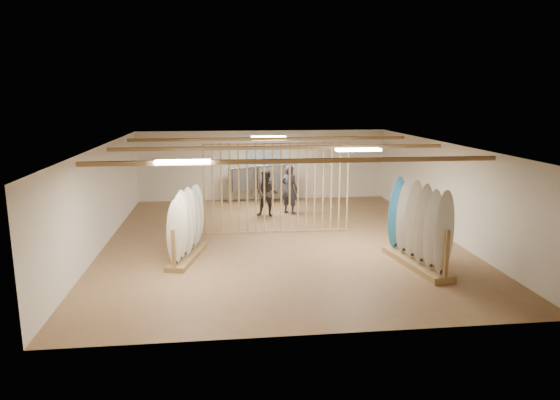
{
  "coord_description": "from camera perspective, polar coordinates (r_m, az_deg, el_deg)",
  "views": [
    {
      "loc": [
        -1.64,
        -14.05,
        4.15
      ],
      "look_at": [
        0.0,
        0.0,
        1.2
      ],
      "focal_mm": 32.0,
      "sensor_mm": 36.0,
      "label": 1
    }
  ],
  "objects": [
    {
      "name": "wall_front",
      "position": [
        8.66,
        4.64,
        -6.77
      ],
      "size": [
        12.0,
        0.0,
        12.0
      ],
      "primitive_type": "plane",
      "rotation": [
        -1.57,
        0.0,
        0.0
      ],
      "color": "silver",
      "rests_on": "ground"
    },
    {
      "name": "ceiling",
      "position": [
        14.21,
        0.0,
        6.33
      ],
      "size": [
        12.0,
        12.0,
        0.0
      ],
      "primitive_type": "plane",
      "rotation": [
        3.14,
        0.0,
        0.0
      ],
      "color": "gray",
      "rests_on": "ground"
    },
    {
      "name": "rack_right",
      "position": [
        12.77,
        15.44,
        -4.29
      ],
      "size": [
        0.95,
        2.62,
        2.07
      ],
      "rotation": [
        0.0,
        0.0,
        0.15
      ],
      "color": "#9B7546",
      "rests_on": "floor"
    },
    {
      "name": "ceiling_slats",
      "position": [
        14.22,
        0.0,
        6.01
      ],
      "size": [
        9.5,
        6.12,
        0.1
      ],
      "primitive_type": "cube",
      "color": "#9B7546",
      "rests_on": "ground"
    },
    {
      "name": "wall_right",
      "position": [
        15.78,
        18.35,
        1.14
      ],
      "size": [
        0.0,
        12.0,
        12.0
      ],
      "primitive_type": "plane",
      "rotation": [
        1.57,
        0.0,
        -1.57
      ],
      "color": "silver",
      "rests_on": "ground"
    },
    {
      "name": "poster",
      "position": [
        20.26,
        -1.97,
        4.54
      ],
      "size": [
        1.4,
        0.03,
        0.9
      ],
      "primitive_type": "cube",
      "color": "#3676C0",
      "rests_on": "ground"
    },
    {
      "name": "floor",
      "position": [
        14.74,
        0.0,
        -4.57
      ],
      "size": [
        12.0,
        12.0,
        0.0
      ],
      "primitive_type": "plane",
      "color": "#926B47",
      "rests_on": "ground"
    },
    {
      "name": "clothing_rack_a",
      "position": [
        19.73,
        -3.88,
        2.39
      ],
      "size": [
        1.3,
        0.69,
        1.44
      ],
      "rotation": [
        0.0,
        0.0,
        0.3
      ],
      "color": "silver",
      "rests_on": "floor"
    },
    {
      "name": "wall_left",
      "position": [
        14.7,
        -19.74,
        0.3
      ],
      "size": [
        0.0,
        12.0,
        12.0
      ],
      "primitive_type": "plane",
      "rotation": [
        1.57,
        0.0,
        1.57
      ],
      "color": "silver",
      "rests_on": "ground"
    },
    {
      "name": "clothing_rack_b",
      "position": [
        19.52,
        -0.53,
        2.56
      ],
      "size": [
        1.45,
        0.56,
        1.57
      ],
      "rotation": [
        0.0,
        0.0,
        0.14
      ],
      "color": "silver",
      "rests_on": "floor"
    },
    {
      "name": "shopper_a",
      "position": [
        17.83,
        1.1,
        1.58
      ],
      "size": [
        0.87,
        0.83,
        1.99
      ],
      "primitive_type": "imported",
      "rotation": [
        0.0,
        0.0,
        2.48
      ],
      "color": "#2A2932",
      "rests_on": "floor"
    },
    {
      "name": "light_panels",
      "position": [
        14.21,
        0.0,
        6.09
      ],
      "size": [
        1.2,
        0.35,
        0.06
      ],
      "primitive_type": "cube",
      "color": "white",
      "rests_on": "ground"
    },
    {
      "name": "bamboo_partition",
      "position": [
        15.19,
        -0.35,
        1.35
      ],
      "size": [
        4.45,
        0.05,
        2.78
      ],
      "color": "tan",
      "rests_on": "ground"
    },
    {
      "name": "rack_left",
      "position": [
        13.12,
        -10.63,
        -4.09
      ],
      "size": [
        0.98,
        2.26,
        1.78
      ],
      "rotation": [
        0.0,
        0.0,
        -0.23
      ],
      "color": "#9B7546",
      "rests_on": "floor"
    },
    {
      "name": "wall_back",
      "position": [
        20.3,
        -1.97,
        3.99
      ],
      "size": [
        12.0,
        0.0,
        12.0
      ],
      "primitive_type": "plane",
      "rotation": [
        1.57,
        0.0,
        0.0
      ],
      "color": "silver",
      "rests_on": "ground"
    },
    {
      "name": "shopper_b",
      "position": [
        17.38,
        -1.49,
        1.14
      ],
      "size": [
        1.06,
        0.92,
        1.88
      ],
      "primitive_type": "imported",
      "rotation": [
        0.0,
        0.0,
        -0.27
      ],
      "color": "#2F2924",
      "rests_on": "floor"
    }
  ]
}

